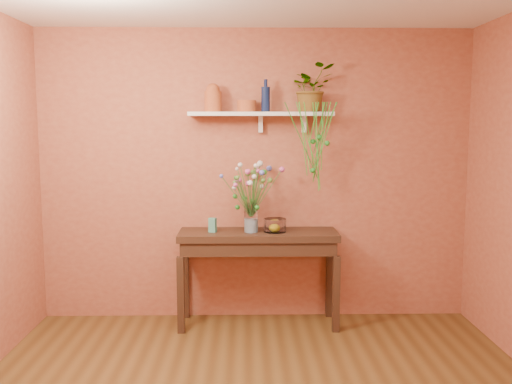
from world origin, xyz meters
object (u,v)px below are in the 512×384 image
Objects in this scene: blue_bottle at (266,99)px; spider_plant at (311,88)px; glass_vase at (251,220)px; bouquet at (252,182)px; terracotta_jug at (213,98)px; sideboard at (258,245)px; glass_bowl at (275,226)px.

spider_plant is (0.41, 0.01, 0.10)m from blue_bottle.
blue_bottle is 1.12× the size of glass_vase.
bouquet is at bearing -164.94° from spider_plant.
spider_plant is (0.88, 0.03, 0.09)m from terracotta_jug.
terracotta_jug reaches higher than sideboard.
terracotta_jug is at bearing 159.55° from glass_vase.
spider_plant is at bearing 24.22° from glass_bowl.
spider_plant reaches higher than terracotta_jug.
terracotta_jug reaches higher than glass_vase.
sideboard is 7.16× the size of glass_bowl.
glass_bowl is at bearing -58.82° from blue_bottle.
sideboard is at bearing -13.86° from terracotta_jug.
terracotta_jug is at bearing -178.12° from spider_plant.
bouquet is (-0.54, -0.14, -0.83)m from spider_plant.
glass_bowl is (0.08, -0.13, -1.13)m from blue_bottle.
glass_bowl is at bearing -7.58° from sideboard.
glass_bowl is (0.21, 0.01, -0.05)m from glass_vase.
terracotta_jug reaches higher than bouquet.
sideboard is 5.52× the size of glass_vase.
bouquet is 0.45m from glass_bowl.
blue_bottle is at bearing 46.10° from bouquet.
glass_bowl is (0.55, -0.12, -1.14)m from terracotta_jug.
glass_bowl is at bearing -12.18° from terracotta_jug.
spider_plant reaches higher than blue_bottle.
glass_vase is 1.30× the size of glass_bowl.
blue_bottle is at bearing 1.76° from terracotta_jug.
glass_vase is (-0.06, -0.03, 0.24)m from sideboard.
blue_bottle is at bearing 46.64° from glass_vase.
spider_plant is (0.48, 0.13, 1.41)m from sideboard.
bouquet is (-0.06, -0.02, 0.58)m from sideboard.
spider_plant is 1.28m from glass_bowl.
bouquet reaches higher than glass_vase.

